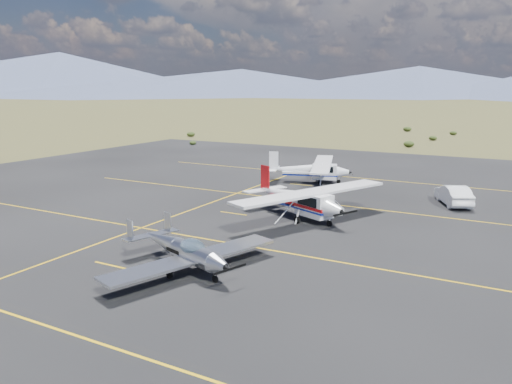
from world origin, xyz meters
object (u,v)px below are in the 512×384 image
Objects in this scene: aircraft_low_wing at (185,250)px; sedan at (454,195)px; aircraft_plain at (310,169)px; aircraft_cessna at (299,198)px.

aircraft_low_wing reaches higher than sedan.
aircraft_plain is at bearing -38.16° from sedan.
sedan is at bearing 70.35° from aircraft_cessna.
aircraft_low_wing is 0.78× the size of aircraft_cessna.
aircraft_cessna is at bearing 104.61° from aircraft_low_wing.
sedan is at bearing -31.56° from aircraft_plain.
sedan is (8.91, 19.23, -0.19)m from aircraft_low_wing.
aircraft_low_wing is 2.02× the size of sedan.
aircraft_cessna reaches higher than aircraft_low_wing.
aircraft_low_wing is at bearing 40.22° from sedan.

